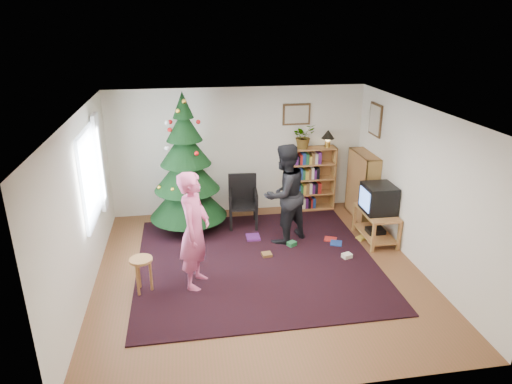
{
  "coord_description": "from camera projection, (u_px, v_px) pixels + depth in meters",
  "views": [
    {
      "loc": [
        -1.05,
        -6.14,
        3.72
      ],
      "look_at": [
        0.04,
        0.6,
        1.1
      ],
      "focal_mm": 32.0,
      "sensor_mm": 36.0,
      "label": 1
    }
  ],
  "objects": [
    {
      "name": "table_lamp",
      "position": [
        328.0,
        135.0,
        9.02
      ],
      "size": [
        0.26,
        0.26,
        0.35
      ],
      "color": "#A57F33",
      "rests_on": "bookshelf_back"
    },
    {
      "name": "wall_right",
      "position": [
        418.0,
        188.0,
        7.08
      ],
      "size": [
        0.02,
        5.0,
        2.5
      ],
      "primitive_type": "cube",
      "color": "silver",
      "rests_on": "floor"
    },
    {
      "name": "crt_tv",
      "position": [
        378.0,
        198.0,
        7.89
      ],
      "size": [
        0.52,
        0.56,
        0.49
      ],
      "color": "black",
      "rests_on": "tv_stand"
    },
    {
      "name": "floor_clutter",
      "position": [
        312.0,
        244.0,
        7.91
      ],
      "size": [
        2.12,
        1.14,
        0.08
      ],
      "color": "#A51E19",
      "rests_on": "rug"
    },
    {
      "name": "window_pane",
      "position": [
        90.0,
        177.0,
        6.8
      ],
      "size": [
        0.04,
        1.2,
        1.4
      ],
      "primitive_type": "cube",
      "color": "silver",
      "rests_on": "wall_left"
    },
    {
      "name": "armchair",
      "position": [
        242.0,
        198.0,
        8.61
      ],
      "size": [
        0.58,
        0.58,
        0.97
      ],
      "rotation": [
        0.0,
        0.0,
        -0.09
      ],
      "color": "black",
      "rests_on": "rug"
    },
    {
      "name": "picture_back",
      "position": [
        296.0,
        114.0,
        8.91
      ],
      "size": [
        0.55,
        0.03,
        0.42
      ],
      "color": "#4C3319",
      "rests_on": "wall_back"
    },
    {
      "name": "curtain",
      "position": [
        100.0,
        163.0,
        7.45
      ],
      "size": [
        0.06,
        0.35,
        1.6
      ],
      "primitive_type": "cube",
      "color": "white",
      "rests_on": "wall_left"
    },
    {
      "name": "tv_stand",
      "position": [
        376.0,
        223.0,
        8.05
      ],
      "size": [
        0.52,
        0.94,
        0.55
      ],
      "color": "olive",
      "rests_on": "floor"
    },
    {
      "name": "rug",
      "position": [
        256.0,
        261.0,
        7.43
      ],
      "size": [
        3.8,
        3.6,
        0.02
      ],
      "primitive_type": "cube",
      "color": "black",
      "rests_on": "floor"
    },
    {
      "name": "wall_front",
      "position": [
        303.0,
        291.0,
        4.4
      ],
      "size": [
        5.0,
        0.02,
        2.5
      ],
      "primitive_type": "cube",
      "color": "silver",
      "rests_on": "floor"
    },
    {
      "name": "bookshelf_right",
      "position": [
        362.0,
        185.0,
        8.9
      ],
      "size": [
        0.3,
        0.95,
        1.3
      ],
      "rotation": [
        0.0,
        0.0,
        1.57
      ],
      "color": "olive",
      "rests_on": "floor"
    },
    {
      "name": "person_standing",
      "position": [
        194.0,
        231.0,
        6.49
      ],
      "size": [
        0.61,
        0.75,
        1.77
      ],
      "primitive_type": "imported",
      "rotation": [
        0.0,
        0.0,
        1.24
      ],
      "color": "#D55587",
      "rests_on": "rug"
    },
    {
      "name": "wall_left",
      "position": [
        82.0,
        208.0,
        6.33
      ],
      "size": [
        0.02,
        5.0,
        2.5
      ],
      "primitive_type": "cube",
      "color": "silver",
      "rests_on": "floor"
    },
    {
      "name": "person_by_chair",
      "position": [
        284.0,
        194.0,
        7.83
      ],
      "size": [
        1.08,
        1.01,
        1.76
      ],
      "primitive_type": "imported",
      "rotation": [
        0.0,
        0.0,
        3.68
      ],
      "color": "black",
      "rests_on": "rug"
    },
    {
      "name": "wall_back",
      "position": [
        238.0,
        151.0,
        9.01
      ],
      "size": [
        5.0,
        0.02,
        2.5
      ],
      "primitive_type": "cube",
      "color": "silver",
      "rests_on": "floor"
    },
    {
      "name": "potted_plant",
      "position": [
        303.0,
        136.0,
        8.95
      ],
      "size": [
        0.54,
        0.51,
        0.48
      ],
      "primitive_type": "imported",
      "rotation": [
        0.0,
        0.0,
        0.36
      ],
      "color": "gray",
      "rests_on": "bookshelf_back"
    },
    {
      "name": "stool",
      "position": [
        141.0,
        266.0,
        6.47
      ],
      "size": [
        0.33,
        0.33,
        0.54
      ],
      "color": "olive",
      "rests_on": "floor"
    },
    {
      "name": "bookshelf_back",
      "position": [
        311.0,
        178.0,
        9.29
      ],
      "size": [
        0.95,
        0.3,
        1.3
      ],
      "color": "olive",
      "rests_on": "floor"
    },
    {
      "name": "ceiling",
      "position": [
        260.0,
        113.0,
        6.26
      ],
      "size": [
        5.0,
        5.0,
        0.0
      ],
      "primitive_type": "plane",
      "rotation": [
        3.14,
        0.0,
        0.0
      ],
      "color": "white",
      "rests_on": "wall_back"
    },
    {
      "name": "christmas_tree",
      "position": [
        187.0,
        175.0,
        8.21
      ],
      "size": [
        1.41,
        1.41,
        2.56
      ],
      "rotation": [
        0.0,
        0.0,
        0.04
      ],
      "color": "#3F2816",
      "rests_on": "rug"
    },
    {
      "name": "floor",
      "position": [
        259.0,
        271.0,
        7.15
      ],
      "size": [
        5.0,
        5.0,
        0.0
      ],
      "primitive_type": "plane",
      "color": "brown",
      "rests_on": "ground"
    },
    {
      "name": "picture_right",
      "position": [
        376.0,
        120.0,
        8.44
      ],
      "size": [
        0.03,
        0.5,
        0.6
      ],
      "color": "#4C3319",
      "rests_on": "wall_right"
    }
  ]
}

